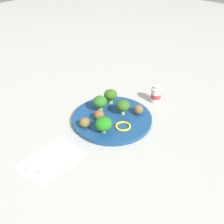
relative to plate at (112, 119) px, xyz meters
name	(u,v)px	position (x,y,z in m)	size (l,w,h in m)	color
ground_plane	(112,120)	(0.00, 0.00, -0.01)	(4.00, 4.00, 0.00)	#B2B2AD
plate	(112,119)	(0.00, 0.00, 0.00)	(0.28, 0.28, 0.02)	navy
broccoli_floret_near_rim	(100,102)	(0.00, -0.06, 0.04)	(0.05, 0.05, 0.06)	#94C07B
broccoli_floret_front_right	(123,106)	(-0.04, 0.02, 0.04)	(0.05, 0.05, 0.06)	#A4C775
broccoli_floret_front_left	(104,124)	(0.08, 0.04, 0.04)	(0.05, 0.05, 0.06)	#9FBF6B
broccoli_floret_mid_right	(111,95)	(-0.06, -0.07, 0.04)	(0.05, 0.05, 0.06)	#A1CE7D
meatball_back_right	(85,122)	(0.10, -0.03, 0.03)	(0.03, 0.03, 0.03)	brown
meatball_near_rim	(138,110)	(-0.08, 0.05, 0.03)	(0.04, 0.04, 0.04)	brown
meatball_far_rim	(99,115)	(0.04, -0.02, 0.03)	(0.04, 0.04, 0.04)	brown
pepper_ring_mid_left	(123,126)	(0.02, 0.07, 0.01)	(0.05, 0.05, 0.01)	yellow
napkin	(52,159)	(0.27, 0.01, -0.01)	(0.17, 0.12, 0.01)	white
fork	(53,162)	(0.27, 0.02, 0.00)	(0.12, 0.02, 0.01)	silver
knife	(45,156)	(0.27, -0.01, 0.00)	(0.15, 0.02, 0.01)	white
yogurt_bottle	(156,95)	(-0.21, 0.04, 0.02)	(0.04, 0.04, 0.07)	white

